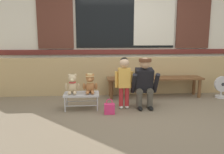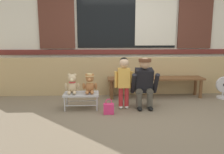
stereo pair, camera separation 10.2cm
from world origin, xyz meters
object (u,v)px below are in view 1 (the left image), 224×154
at_px(teddy_bear_plain, 72,85).
at_px(floor_fan, 222,87).
at_px(adult_crouching, 145,82).
at_px(wooden_bench_long, 155,80).
at_px(teddy_bear_with_hat, 90,84).
at_px(small_display_bench, 82,95).
at_px(child_standing, 124,77).
at_px(handbag_on_ground, 109,108).

distance_m(teddy_bear_plain, floor_fan, 3.22).
relative_size(adult_crouching, floor_fan, 1.98).
xyz_separation_m(teddy_bear_plain, adult_crouching, (1.34, 0.01, 0.02)).
relative_size(wooden_bench_long, teddy_bear_with_hat, 5.78).
distance_m(wooden_bench_long, teddy_bear_with_hat, 1.59).
bearing_deg(small_display_bench, child_standing, -0.90).
bearing_deg(teddy_bear_with_hat, adult_crouching, 0.46).
distance_m(small_display_bench, adult_crouching, 1.20).
bearing_deg(adult_crouching, small_display_bench, -179.50).
xyz_separation_m(small_display_bench, handbag_on_ground, (0.49, -0.31, -0.17)).
bearing_deg(teddy_bear_with_hat, teddy_bear_plain, -179.87).
xyz_separation_m(teddy_bear_plain, handbag_on_ground, (0.65, -0.32, -0.37)).
relative_size(wooden_bench_long, small_display_bench, 3.28).
distance_m(adult_crouching, handbag_on_ground, 0.85).
height_order(teddy_bear_with_hat, floor_fan, teddy_bear_with_hat).
distance_m(wooden_bench_long, small_display_bench, 1.74).
xyz_separation_m(teddy_bear_plain, teddy_bear_with_hat, (0.32, 0.00, 0.01)).
xyz_separation_m(teddy_bear_plain, floor_fan, (3.17, 0.53, -0.23)).
bearing_deg(floor_fan, child_standing, -166.17).
distance_m(teddy_bear_plain, adult_crouching, 1.34).
bearing_deg(adult_crouching, child_standing, -176.67).
height_order(small_display_bench, floor_fan, floor_fan).
distance_m(small_display_bench, teddy_bear_with_hat, 0.26).
xyz_separation_m(teddy_bear_with_hat, handbag_on_ground, (0.33, -0.32, -0.38)).
xyz_separation_m(adult_crouching, floor_fan, (1.83, 0.52, -0.24)).
bearing_deg(handbag_on_ground, floor_fan, 18.66).
xyz_separation_m(small_display_bench, floor_fan, (3.01, 0.53, -0.03)).
height_order(wooden_bench_long, adult_crouching, adult_crouching).
bearing_deg(wooden_bench_long, floor_fan, -8.10).
distance_m(child_standing, handbag_on_ground, 0.65).
height_order(teddy_bear_plain, child_standing, child_standing).
bearing_deg(teddy_bear_with_hat, small_display_bench, -179.23).
xyz_separation_m(teddy_bear_plain, child_standing, (0.95, -0.01, 0.13)).
bearing_deg(floor_fan, wooden_bench_long, 171.90).
bearing_deg(floor_fan, handbag_on_ground, -161.34).
bearing_deg(small_display_bench, wooden_bench_long, 25.24).
xyz_separation_m(adult_crouching, handbag_on_ground, (-0.68, -0.33, -0.38)).
height_order(adult_crouching, handbag_on_ground, adult_crouching).
height_order(teddy_bear_plain, adult_crouching, adult_crouching).
xyz_separation_m(teddy_bear_with_hat, floor_fan, (2.85, 0.53, -0.23)).
bearing_deg(teddy_bear_plain, floor_fan, 9.55).
distance_m(teddy_bear_with_hat, floor_fan, 2.91).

